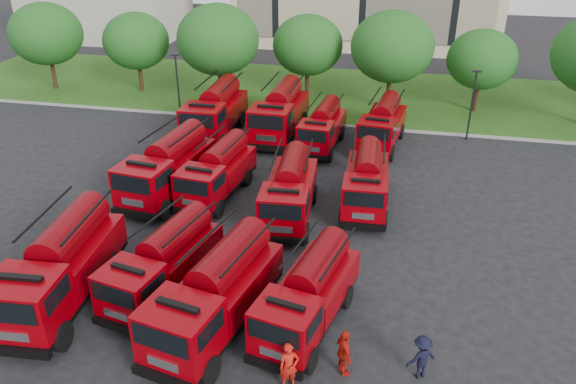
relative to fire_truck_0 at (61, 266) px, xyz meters
name	(u,v)px	position (x,y,z in m)	size (l,w,h in m)	color
ground	(241,249)	(6.23, 5.45, -1.79)	(140.00, 140.00, 0.00)	black
lawn	(322,92)	(6.23, 31.45, -1.73)	(70.00, 16.00, 0.12)	#204312
curb	(306,123)	(6.23, 23.35, -1.72)	(70.00, 0.30, 0.14)	gray
tree_0	(46,34)	(-17.77, 27.45, 3.23)	(6.30, 6.30, 7.70)	#382314
tree_1	(136,41)	(-9.77, 28.45, 2.76)	(5.71, 5.71, 6.98)	#382314
tree_2	(218,40)	(-1.77, 26.95, 3.56)	(6.72, 6.72, 8.22)	#382314
tree_3	(308,45)	(5.23, 29.45, 2.89)	(5.88, 5.88, 7.19)	#382314
tree_4	(392,47)	(12.23, 27.95, 3.43)	(6.55, 6.55, 8.01)	#382314
tree_5	(482,59)	(19.23, 28.95, 2.56)	(5.46, 5.46, 6.68)	#382314
lamp_post_0	(178,83)	(-3.77, 22.65, 1.11)	(0.60, 0.25, 5.11)	black
lamp_post_1	(472,101)	(18.23, 22.65, 1.11)	(0.60, 0.25, 5.11)	black
fire_truck_0	(61,266)	(0.00, 0.00, 0.00)	(3.35, 8.01, 3.56)	black
fire_truck_1	(164,262)	(3.96, 1.49, -0.26)	(3.61, 7.02, 3.05)	black
fire_truck_2	(216,293)	(6.96, -0.31, -0.07)	(4.05, 7.87, 3.42)	black
fire_truck_3	(309,294)	(10.49, 0.67, -0.27)	(3.63, 6.95, 3.01)	black
fire_truck_4	(168,166)	(0.49, 10.31, -0.03)	(3.58, 7.96, 3.50)	black
fire_truck_5	(218,171)	(3.35, 10.73, -0.25)	(3.08, 6.96, 3.07)	black
fire_truck_6	(290,190)	(7.95, 9.15, -0.18)	(2.99, 7.17, 3.19)	black
fire_truck_7	(366,181)	(11.88, 11.25, -0.24)	(2.71, 6.86, 3.08)	black
fire_truck_8	(216,111)	(0.19, 19.84, 0.04)	(2.97, 8.01, 3.64)	black
fire_truck_9	(280,112)	(4.85, 20.55, 0.05)	(3.11, 8.09, 3.65)	black
fire_truck_10	(323,127)	(8.17, 19.21, -0.31)	(2.73, 6.59, 2.94)	black
fire_truck_11	(383,124)	(12.22, 20.37, -0.21)	(3.20, 7.12, 3.13)	black
firefighter_1	(164,360)	(5.50, -2.51, -1.79)	(0.88, 0.48, 1.81)	#B6180E
firefighter_2	(343,373)	(12.24, -1.76, -1.79)	(1.15, 0.65, 1.95)	#B6180E
firefighter_3	(419,375)	(14.98, -1.30, -1.79)	(1.17, 0.60, 1.81)	black
firefighter_4	(184,261)	(3.83, 3.87, -1.79)	(0.82, 0.54, 1.67)	black
firefighter_5	(355,225)	(11.55, 8.97, -1.79)	(1.77, 0.76, 1.91)	#B6180E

